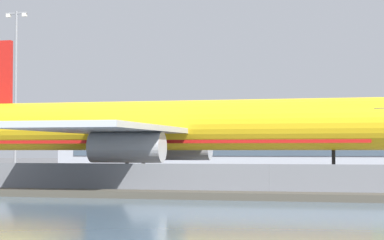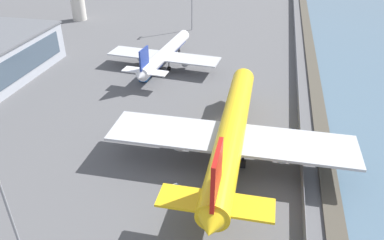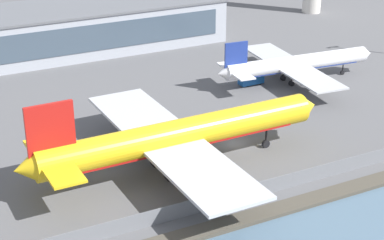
{
  "view_description": "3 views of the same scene",
  "coord_description": "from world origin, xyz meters",
  "px_view_note": "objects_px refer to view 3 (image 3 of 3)",
  "views": [
    {
      "loc": [
        8.53,
        -71.31,
        3.33
      ],
      "look_at": [
        -10.04,
        -0.54,
        6.37
      ],
      "focal_mm": 70.0,
      "sensor_mm": 36.0,
      "label": 1
    },
    {
      "loc": [
        -68.16,
        -8.64,
        40.96
      ],
      "look_at": [
        -4.29,
        5.5,
        2.05
      ],
      "focal_mm": 35.0,
      "sensor_mm": 36.0,
      "label": 2
    },
    {
      "loc": [
        -50.04,
        -81.57,
        46.46
      ],
      "look_at": [
        -7.3,
        1.54,
        5.24
      ],
      "focal_mm": 60.0,
      "sensor_mm": 36.0,
      "label": 3
    }
  ],
  "objects_px": {
    "cargo_jet_yellow": "(176,137)",
    "passenger_jet_white": "(295,64)",
    "baggage_tug": "(85,163)",
    "ops_van": "(252,79)"
  },
  "relations": [
    {
      "from": "passenger_jet_white",
      "to": "baggage_tug",
      "type": "height_order",
      "value": "passenger_jet_white"
    },
    {
      "from": "cargo_jet_yellow",
      "to": "passenger_jet_white",
      "type": "bearing_deg",
      "value": 31.22
    },
    {
      "from": "cargo_jet_yellow",
      "to": "ops_van",
      "type": "height_order",
      "value": "cargo_jet_yellow"
    },
    {
      "from": "passenger_jet_white",
      "to": "ops_van",
      "type": "height_order",
      "value": "passenger_jet_white"
    },
    {
      "from": "baggage_tug",
      "to": "cargo_jet_yellow",
      "type": "bearing_deg",
      "value": -29.7
    },
    {
      "from": "ops_van",
      "to": "passenger_jet_white",
      "type": "bearing_deg",
      "value": -17.84
    },
    {
      "from": "cargo_jet_yellow",
      "to": "passenger_jet_white",
      "type": "relative_size",
      "value": 1.38
    },
    {
      "from": "cargo_jet_yellow",
      "to": "baggage_tug",
      "type": "bearing_deg",
      "value": 150.3
    },
    {
      "from": "cargo_jet_yellow",
      "to": "ops_van",
      "type": "distance_m",
      "value": 39.88
    },
    {
      "from": "passenger_jet_white",
      "to": "baggage_tug",
      "type": "xyz_separation_m",
      "value": [
        -50.79,
        -16.34,
        -3.09
      ]
    }
  ]
}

